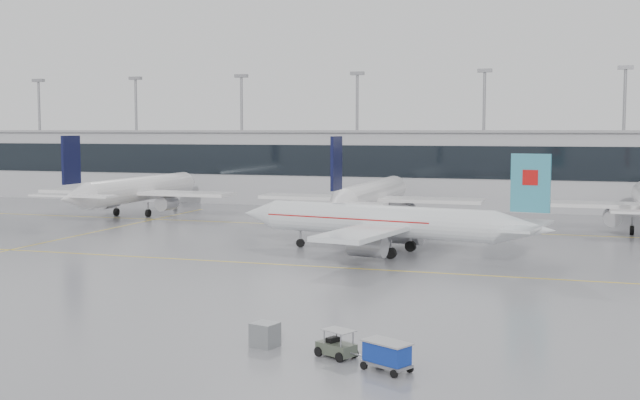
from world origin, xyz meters
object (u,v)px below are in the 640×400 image
(air_canada_jet, at_px, (390,222))
(baggage_tug, at_px, (336,347))
(gse_unit, at_px, (265,335))
(baggage_cart, at_px, (387,354))

(air_canada_jet, xyz_separation_m, baggage_tug, (5.26, -36.66, -2.66))
(baggage_tug, bearing_deg, air_canada_jet, 125.25)
(air_canada_jet, xyz_separation_m, gse_unit, (0.74, -35.84, -2.52))
(air_canada_jet, bearing_deg, gse_unit, 101.46)
(baggage_tug, height_order, baggage_cart, baggage_cart)
(air_canada_jet, height_order, baggage_cart, air_canada_jet)
(baggage_cart, relative_size, gse_unit, 2.06)
(air_canada_jet, bearing_deg, baggage_tug, 108.43)
(baggage_tug, bearing_deg, baggage_cart, 0.00)
(baggage_tug, distance_m, gse_unit, 4.59)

